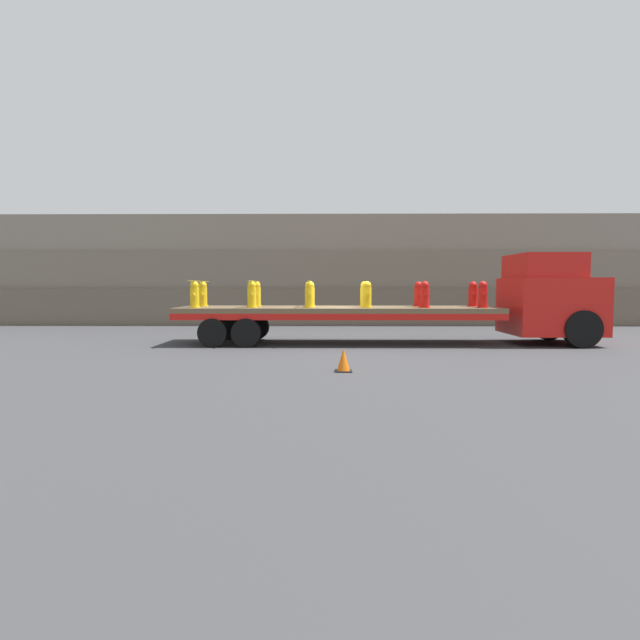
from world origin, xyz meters
The scene contains 20 objects.
ground_plane centered at (0.00, 0.00, 0.00)m, with size 120.00×120.00×0.00m, color #38383A.
rock_cliff centered at (0.00, 8.90, 2.65)m, with size 60.00×3.30×5.31m.
truck_cab centered at (7.00, 0.00, 1.48)m, with size 2.72×2.60×2.91m.
flatbed_trailer centered at (-0.62, 0.00, 0.99)m, with size 10.33×2.53×1.20m.
fire_hydrant_yellow_near_0 centered at (-4.56, -0.53, 1.60)m, with size 0.35×0.52×0.84m.
fire_hydrant_yellow_far_0 centered at (-4.56, 0.53, 1.60)m, with size 0.35×0.52×0.84m.
fire_hydrant_yellow_near_1 centered at (-2.74, -0.53, 1.60)m, with size 0.35×0.52×0.84m.
fire_hydrant_yellow_far_1 centered at (-2.74, 0.53, 1.60)m, with size 0.35×0.52×0.84m.
fire_hydrant_yellow_near_2 centered at (-0.91, -0.53, 1.60)m, with size 0.35×0.52×0.84m.
fire_hydrant_yellow_far_2 centered at (-0.91, 0.53, 1.60)m, with size 0.35×0.52×0.84m.
fire_hydrant_yellow_near_3 centered at (0.91, -0.53, 1.60)m, with size 0.35×0.52×0.84m.
fire_hydrant_yellow_far_3 centered at (0.91, 0.53, 1.60)m, with size 0.35×0.52×0.84m.
fire_hydrant_red_near_4 centered at (2.74, -0.53, 1.60)m, with size 0.35×0.52×0.84m.
fire_hydrant_red_far_4 centered at (2.74, 0.53, 1.60)m, with size 0.35×0.52×0.84m.
fire_hydrant_red_near_5 centered at (4.56, -0.53, 1.60)m, with size 0.35×0.52×0.84m.
fire_hydrant_red_far_5 centered at (4.56, 0.53, 1.60)m, with size 0.35×0.52×0.84m.
cargo_strap_rear centered at (-4.56, 0.00, 2.04)m, with size 0.05×2.63×0.01m.
cargo_strap_middle centered at (-2.74, 0.00, 2.04)m, with size 0.05×2.63×0.01m.
cargo_strap_front centered at (-0.91, 0.00, 2.04)m, with size 0.05×2.63×0.01m.
traffic_cone centered at (0.00, -5.44, 0.25)m, with size 0.37×0.37×0.51m.
Camera 1 is at (-0.39, -16.33, 1.88)m, focal length 28.00 mm.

